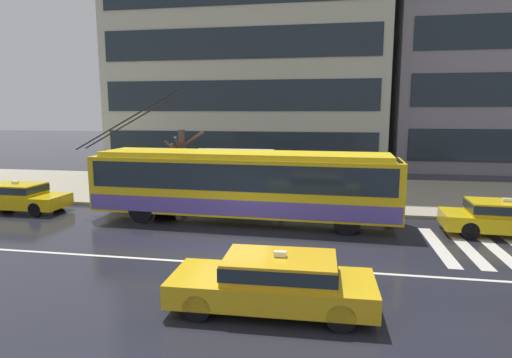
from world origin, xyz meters
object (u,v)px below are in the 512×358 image
Objects in this scene: pedestrian_approaching_curb at (166,169)px; street_tree_bare at (182,157)px; taxi_queued_behind_bus at (18,196)px; taxi_ahead_of_bus at (509,217)px; taxi_oncoming_near at (275,280)px; trolleybus at (243,183)px; pedestrian_at_shelter at (281,171)px; bus_shelter at (234,163)px; pedestrian_walking_past at (342,172)px.

pedestrian_approaching_curb is 0.57× the size of street_tree_bare.
taxi_queued_behind_bus and taxi_ahead_of_bus have the same top height.
taxi_queued_behind_bus is 1.25× the size of street_tree_bare.
taxi_queued_behind_bus is 6.74m from pedestrian_approaching_curb.
street_tree_bare is (-6.66, 12.41, 1.39)m from taxi_oncoming_near.
taxi_oncoming_near is at bearing -61.77° from street_tree_bare.
street_tree_bare reaches higher than pedestrian_approaching_curb.
pedestrian_approaching_curb is at bearing 122.72° from taxi_oncoming_near.
taxi_queued_behind_bus is 2.21× the size of pedestrian_approaching_curb.
trolleybus is 6.92× the size of pedestrian_at_shelter.
pedestrian_at_shelter is at bearing 95.91° from taxi_oncoming_near.
street_tree_bare is (-3.12, 1.16, 0.10)m from bus_shelter.
bus_shelter reaches higher than pedestrian_walking_past.
pedestrian_walking_past is (14.54, 3.53, 0.98)m from taxi_queued_behind_bus.
taxi_ahead_of_bus is 2.46× the size of pedestrian_approaching_curb.
pedestrian_approaching_curb is (-4.56, 3.04, 0.08)m from trolleybus.
taxi_queued_behind_bus is at bearing -158.77° from bus_shelter.
street_tree_bare reaches higher than bus_shelter.
pedestrian_approaching_curb is at bearing 166.75° from taxi_ahead_of_bus.
trolleybus is 10.04m from taxi_ahead_of_bus.
pedestrian_approaching_curb is (5.90, 3.11, 0.97)m from taxi_queued_behind_bus.
taxi_queued_behind_bus is at bearing 149.18° from taxi_oncoming_near.
taxi_oncoming_near is at bearing -72.51° from bus_shelter.
street_tree_bare is at bearing 171.61° from pedestrian_walking_past.
bus_shelter is (9.27, 3.60, 1.29)m from taxi_queued_behind_bus.
pedestrian_approaching_curb is at bearing -177.22° from pedestrian_walking_past.
pedestrian_walking_past reaches higher than taxi_queued_behind_bus.
pedestrian_walking_past is 8.49m from street_tree_bare.
taxi_ahead_of_bus is at bearing -19.30° from bus_shelter.
trolleybus is 6.89× the size of pedestrian_walking_past.
street_tree_bare reaches higher than taxi_queued_behind_bus.
pedestrian_approaching_curb is at bearing -171.66° from bus_shelter.
taxi_queued_behind_bus is at bearing -166.36° from pedestrian_walking_past.
bus_shelter is (-1.20, 3.54, 0.40)m from trolleybus.
pedestrian_walking_past is at bearing 13.64° from taxi_queued_behind_bus.
taxi_ahead_of_bus is (20.47, -0.32, 0.00)m from taxi_queued_behind_bus.
trolleybus is 3.19× the size of taxi_queued_behind_bus.
taxi_oncoming_near is 0.98× the size of taxi_ahead_of_bus.
pedestrian_approaching_curb is (-14.56, 3.43, 0.96)m from taxi_ahead_of_bus.
pedestrian_at_shelter is 5.80m from pedestrian_approaching_curb.
pedestrian_at_shelter is at bearing -171.41° from pedestrian_walking_past.
pedestrian_at_shelter reaches higher than pedestrian_approaching_curb.
taxi_ahead_of_bus is at bearing -0.90° from taxi_queued_behind_bus.
pedestrian_at_shelter is at bearing -0.10° from pedestrian_approaching_curb.
trolleybus reaches higher than street_tree_bare.
trolleybus is 3.53× the size of bus_shelter.
pedestrian_at_shelter reaches higher than taxi_queued_behind_bus.
street_tree_bare is at bearing 159.54° from bus_shelter.
taxi_ahead_of_bus is 2.42× the size of pedestrian_at_shelter.
pedestrian_approaching_curb is 1.73m from street_tree_bare.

